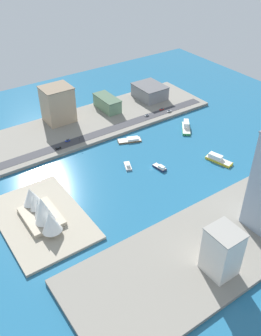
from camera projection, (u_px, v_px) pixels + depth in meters
The scene contains 21 objects.
ground_plane at pixel (151, 167), 306.14m from camera, with size 440.00×440.00×0.00m, color #23668E.
quay_west at pixel (235, 232), 244.26m from camera, with size 70.00×240.00×2.82m, color gray.
quay_east at pixel (96, 122), 366.37m from camera, with size 70.00×240.00×2.82m, color gray.
peninsula_point at pixel (42, 219), 254.79m from camera, with size 80.37×54.77×2.00m, color #A89E89.
road_strip at pixel (108, 130), 349.92m from camera, with size 10.81×228.00×0.15m, color #38383D.
ferry_yellow_fast at pixel (218, 159), 312.10m from camera, with size 24.47×12.98×5.65m.
barge_flat_brown at pixel (130, 140), 339.03m from camera, with size 15.22×22.69×3.08m.
yacht_sleek_gray at pixel (128, 166), 305.76m from camera, with size 13.48×9.13×3.70m.
patrol_launch_navy at pixel (160, 167), 303.88m from camera, with size 13.77×6.37×3.56m.
ferry_green_doubledeck at pixel (186, 127), 356.45m from camera, with size 23.40×20.99×6.94m.
warehouse_low_gray at pixel (150, 91), 404.59m from camera, with size 34.48×28.42×14.29m.
hotel_broad_white at pixel (222, 252), 208.17m from camera, with size 18.67×16.82×31.55m.
apartment_midrise_tan at pixel (58, 104), 355.49m from camera, with size 25.12×28.08×35.16m.
terminal_long_green at pixel (107, 103), 382.03m from camera, with size 33.92×15.48×13.46m.
pickup_red at pixel (162, 109), 383.52m from camera, with size 2.09×4.84×1.43m.
sedan_silver at pixel (147, 115), 372.55m from camera, with size 2.10×4.55×1.55m.
suv_black at pixel (58, 148), 323.19m from camera, with size 2.00×4.85×1.57m.
van_white at pixel (169, 111), 379.88m from camera, with size 2.07×4.54×1.57m.
hatchback_blue at pixel (68, 140), 333.31m from camera, with size 2.05×4.46×1.60m.
traffic_light_waterfront at pixel (80, 140), 327.30m from camera, with size 0.36×0.36×6.50m.
opera_landmark at pixel (41, 210), 247.77m from camera, with size 47.98×23.03×22.04m.
Camera 1 is at (-194.50, 155.65, 178.79)m, focal length 39.51 mm.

